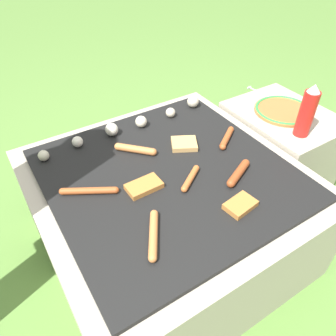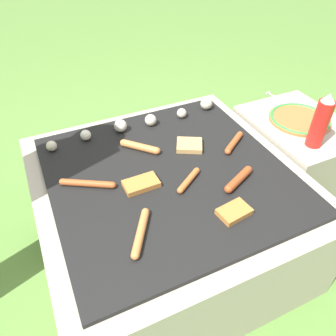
{
  "view_description": "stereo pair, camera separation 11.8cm",
  "coord_description": "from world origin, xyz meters",
  "views": [
    {
      "loc": [
        -0.48,
        -0.76,
        1.22
      ],
      "look_at": [
        0.0,
        0.0,
        0.45
      ],
      "focal_mm": 35.0,
      "sensor_mm": 36.0,
      "label": 1
    },
    {
      "loc": [
        -0.38,
        -0.82,
        1.22
      ],
      "look_at": [
        0.0,
        0.0,
        0.45
      ],
      "focal_mm": 35.0,
      "sensor_mm": 36.0,
      "label": 2
    }
  ],
  "objects": [
    {
      "name": "sausage_back_left",
      "position": [
        0.2,
        -0.15,
        0.45
      ],
      "size": [
        0.15,
        0.08,
        0.03
      ],
      "color": "#93421E",
      "rests_on": "grill"
    },
    {
      "name": "ground_plane",
      "position": [
        0.0,
        0.0,
        0.0
      ],
      "size": [
        14.0,
        14.0,
        0.0
      ],
      "primitive_type": "plane",
      "color": "#567F38"
    },
    {
      "name": "sausage_front_left",
      "position": [
        0.04,
        -0.08,
        0.45
      ],
      "size": [
        0.12,
        0.09,
        0.02
      ],
      "color": "#B7602D",
      "rests_on": "grill"
    },
    {
      "name": "bread_slice_center",
      "position": [
        0.14,
        0.1,
        0.44
      ],
      "size": [
        0.13,
        0.13,
        0.02
      ],
      "color": "tan",
      "rests_on": "grill"
    },
    {
      "name": "sausage_mid_left",
      "position": [
        -0.28,
        0.05,
        0.45
      ],
      "size": [
        0.18,
        0.11,
        0.02
      ],
      "color": "#A34C23",
      "rests_on": "grill"
    },
    {
      "name": "bread_slice_left",
      "position": [
        0.11,
        -0.27,
        0.44
      ],
      "size": [
        0.11,
        0.08,
        0.02
      ],
      "color": "#B27033",
      "rests_on": "grill"
    },
    {
      "name": "condiment_bottle",
      "position": [
        0.6,
        -0.09,
        0.54
      ],
      "size": [
        0.06,
        0.06,
        0.23
      ],
      "color": "red",
      "rests_on": "side_ledge"
    },
    {
      "name": "side_ledge",
      "position": [
        0.68,
        0.06,
        0.22
      ],
      "size": [
        0.39,
        0.49,
        0.43
      ],
      "color": "#A89E8C",
      "rests_on": "ground_plane"
    },
    {
      "name": "plate_colorful",
      "position": [
        0.68,
        0.07,
        0.44
      ],
      "size": [
        0.27,
        0.27,
        0.02
      ],
      "color": "orange",
      "rests_on": "side_ledge"
    },
    {
      "name": "sausage_back_right",
      "position": [
        -0.19,
        -0.23,
        0.45
      ],
      "size": [
        0.11,
        0.16,
        0.03
      ],
      "color": "#C6753D",
      "rests_on": "grill"
    },
    {
      "name": "bread_slice_right",
      "position": [
        -0.12,
        -0.03,
        0.44
      ],
      "size": [
        0.12,
        0.07,
        0.02
      ],
      "color": "#B27033",
      "rests_on": "grill"
    },
    {
      "name": "mushroom_row",
      "position": [
        0.04,
        0.33,
        0.46
      ],
      "size": [
        0.76,
        0.07,
        0.05
      ],
      "color": "beige",
      "rests_on": "grill"
    },
    {
      "name": "fork_utensil",
      "position": [
        0.72,
        0.24,
        0.44
      ],
      "size": [
        0.04,
        0.22,
        0.01
      ],
      "color": "silver",
      "rests_on": "side_ledge"
    },
    {
      "name": "grill",
      "position": [
        0.0,
        0.0,
        0.22
      ],
      "size": [
        0.95,
        0.95,
        0.43
      ],
      "color": "#A89E8C",
      "rests_on": "ground_plane"
    },
    {
      "name": "sausage_mid_right",
      "position": [
        0.31,
        0.04,
        0.45
      ],
      "size": [
        0.13,
        0.1,
        0.02
      ],
      "color": "#A34C23",
      "rests_on": "grill"
    },
    {
      "name": "sausage_front_center",
      "position": [
        -0.04,
        0.17,
        0.45
      ],
      "size": [
        0.13,
        0.13,
        0.03
      ],
      "color": "#C6753D",
      "rests_on": "grill"
    }
  ]
}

